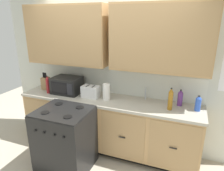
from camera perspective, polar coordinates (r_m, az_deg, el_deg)
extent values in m
plane|color=#B2A893|center=(3.52, -3.28, -19.78)|extent=(8.00, 8.00, 0.00)
cube|color=silver|center=(3.47, 0.59, 3.08)|extent=(4.14, 0.05, 2.51)
cube|color=silver|center=(3.48, 0.41, 0.97)|extent=(2.94, 0.01, 0.40)
cube|color=tan|center=(3.53, -12.52, 13.64)|extent=(1.42, 0.34, 0.95)
cube|color=#A58052|center=(3.38, -14.17, 13.34)|extent=(1.39, 0.01, 0.89)
cube|color=tan|center=(2.98, 13.39, 12.80)|extent=(1.42, 0.34, 0.95)
cube|color=#A58052|center=(2.81, 12.87, 12.53)|extent=(1.39, 0.01, 0.89)
cube|color=black|center=(3.73, -1.13, -16.28)|extent=(2.88, 0.48, 0.10)
cube|color=tan|center=(3.47, -1.37, -10.47)|extent=(2.94, 0.60, 0.79)
cube|color=#A88354|center=(3.77, -19.08, -9.09)|extent=(0.68, 0.01, 0.73)
cube|color=black|center=(3.77, -19.21, -9.25)|extent=(0.10, 0.01, 0.01)
cube|color=#A88354|center=(3.38, -9.26, -11.58)|extent=(0.68, 0.01, 0.73)
cube|color=black|center=(3.38, -9.38, -11.77)|extent=(0.10, 0.01, 0.01)
cube|color=#A88354|center=(3.12, 2.87, -14.14)|extent=(0.68, 0.01, 0.73)
cube|color=black|center=(3.11, 2.79, -14.36)|extent=(0.10, 0.01, 0.01)
cube|color=#A88354|center=(3.01, 16.80, -16.28)|extent=(0.68, 0.01, 0.73)
cube|color=black|center=(3.01, 16.77, -16.51)|extent=(0.10, 0.01, 0.01)
cube|color=#ADA899|center=(3.29, -1.42, -4.12)|extent=(2.97, 0.63, 0.04)
cube|color=#A8AAAF|center=(3.16, 8.58, -5.23)|extent=(0.56, 0.38, 0.02)
cube|color=black|center=(3.19, -12.95, -14.60)|extent=(0.76, 0.66, 0.92)
cube|color=black|center=(2.97, -13.59, -6.93)|extent=(0.74, 0.65, 0.02)
cylinder|color=black|center=(2.95, -18.28, -7.23)|extent=(0.12, 0.12, 0.01)
cylinder|color=black|center=(2.75, -12.35, -8.61)|extent=(0.12, 0.12, 0.01)
cylinder|color=black|center=(3.18, -14.69, -5.01)|extent=(0.12, 0.12, 0.01)
cylinder|color=black|center=(2.99, -9.02, -6.10)|extent=(0.12, 0.12, 0.01)
cylinder|color=black|center=(2.94, -20.77, -11.78)|extent=(0.03, 0.02, 0.03)
cylinder|color=black|center=(2.85, -18.61, -12.46)|extent=(0.03, 0.02, 0.03)
cylinder|color=black|center=(2.76, -15.97, -13.25)|extent=(0.03, 0.02, 0.03)
cylinder|color=black|center=(2.69, -13.50, -13.97)|extent=(0.03, 0.02, 0.03)
cube|color=black|center=(3.60, -12.45, 0.12)|extent=(0.48, 0.36, 0.28)
cube|color=black|center=(3.48, -14.65, -0.69)|extent=(0.31, 0.01, 0.19)
cube|color=#28282D|center=(3.37, -11.82, -1.10)|extent=(0.10, 0.01, 0.19)
cube|color=white|center=(3.35, -6.00, -1.70)|extent=(0.28, 0.18, 0.19)
cube|color=black|center=(3.34, -6.82, -0.13)|extent=(0.02, 0.13, 0.01)
cube|color=black|center=(3.30, -5.28, -0.32)|extent=(0.02, 0.13, 0.01)
cube|color=#9C794E|center=(3.91, -18.10, 0.64)|extent=(0.11, 0.14, 0.22)
cylinder|color=black|center=(3.88, -18.76, 2.83)|extent=(0.02, 0.02, 0.09)
cylinder|color=black|center=(3.87, -18.53, 2.80)|extent=(0.02, 0.02, 0.09)
cylinder|color=black|center=(3.86, -18.30, 2.78)|extent=(0.02, 0.02, 0.09)
cylinder|color=black|center=(3.84, -18.07, 2.75)|extent=(0.02, 0.02, 0.09)
cylinder|color=#B2B5BA|center=(3.28, 9.38, -2.21)|extent=(0.02, 0.02, 0.20)
cylinder|color=white|center=(3.22, -1.59, -1.79)|extent=(0.12, 0.12, 0.26)
cylinder|color=maroon|center=(3.68, -17.52, -0.16)|extent=(0.06, 0.06, 0.25)
cone|color=maroon|center=(3.64, -17.75, 2.15)|extent=(0.06, 0.06, 0.06)
cylinder|color=black|center=(3.63, -17.78, 2.50)|extent=(0.02, 0.02, 0.02)
cylinder|color=#663384|center=(3.18, 18.54, -3.66)|extent=(0.07, 0.07, 0.20)
cone|color=#663384|center=(3.13, 18.77, -1.55)|extent=(0.07, 0.07, 0.05)
cylinder|color=black|center=(3.13, 18.80, -1.26)|extent=(0.03, 0.03, 0.02)
cylinder|color=#9E6619|center=(2.98, 16.05, -4.20)|extent=(0.07, 0.07, 0.26)
cone|color=#9E6619|center=(2.93, 16.33, -1.26)|extent=(0.06, 0.06, 0.07)
cylinder|color=black|center=(2.92, 16.37, -0.81)|extent=(0.02, 0.02, 0.02)
cylinder|color=blue|center=(3.09, 22.97, -4.98)|extent=(0.08, 0.08, 0.18)
cone|color=blue|center=(3.05, 23.23, -3.00)|extent=(0.07, 0.07, 0.05)
cylinder|color=black|center=(3.04, 23.27, -2.74)|extent=(0.03, 0.03, 0.02)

